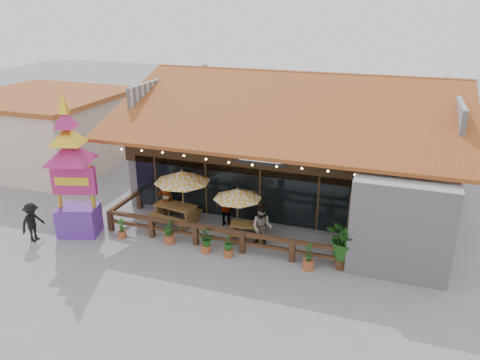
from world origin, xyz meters
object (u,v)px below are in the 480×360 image
at_px(picnic_table_right, 248,229).
at_px(pedestrian, 32,222).
at_px(picnic_table_left, 176,211).
at_px(thai_sign_tower, 70,156).
at_px(umbrella_left, 182,177).
at_px(umbrella_right, 237,194).
at_px(tropical_plant, 345,239).

bearing_deg(picnic_table_right, pedestrian, -160.45).
distance_m(picnic_table_left, picnic_table_right, 3.54).
bearing_deg(picnic_table_left, thai_sign_tower, -147.14).
height_order(picnic_table_right, pedestrian, pedestrian).
relative_size(picnic_table_left, picnic_table_right, 1.24).
relative_size(umbrella_left, pedestrian, 1.76).
relative_size(umbrella_right, picnic_table_right, 1.57).
bearing_deg(thai_sign_tower, pedestrian, -140.15).
distance_m(umbrella_right, picnic_table_left, 3.26).
bearing_deg(picnic_table_right, umbrella_left, 172.96).
xyz_separation_m(umbrella_right, thai_sign_tower, (-6.42, -2.01, 1.58)).
xyz_separation_m(umbrella_right, picnic_table_left, (-2.98, 0.21, -1.30)).
bearing_deg(thai_sign_tower, picnic_table_left, 32.86).
bearing_deg(pedestrian, tropical_plant, -73.10).
bearing_deg(pedestrian, thai_sign_tower, -42.95).
bearing_deg(umbrella_right, picnic_table_right, -21.51).
xyz_separation_m(picnic_table_left, picnic_table_right, (3.51, -0.42, -0.12)).
relative_size(umbrella_right, picnic_table_left, 1.26).
relative_size(umbrella_right, pedestrian, 1.56).
distance_m(umbrella_left, picnic_table_left, 1.72).
bearing_deg(pedestrian, umbrella_left, -50.21).
relative_size(umbrella_right, tropical_plant, 1.28).
height_order(umbrella_left, picnic_table_left, umbrella_left).
height_order(umbrella_right, thai_sign_tower, thai_sign_tower).
bearing_deg(thai_sign_tower, umbrella_right, 17.43).
bearing_deg(thai_sign_tower, tropical_plant, 4.99).
distance_m(tropical_plant, pedestrian, 12.53).
height_order(picnic_table_left, pedestrian, pedestrian).
distance_m(picnic_table_right, pedestrian, 8.85).
bearing_deg(tropical_plant, picnic_table_right, 168.11).
relative_size(picnic_table_right, pedestrian, 0.99).
height_order(umbrella_right, pedestrian, umbrella_right).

